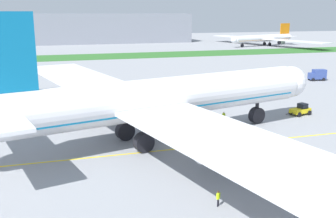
{
  "coord_description": "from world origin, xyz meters",
  "views": [
    {
      "loc": [
        -18.45,
        -51.12,
        18.98
      ],
      "look_at": [
        -1.3,
        6.99,
        4.14
      ],
      "focal_mm": 42.44,
      "sensor_mm": 36.0,
      "label": 1
    }
  ],
  "objects_px": {
    "ground_crew_wingwalker_port": "(224,116)",
    "ground_crew_wingwalker_starboard": "(218,197)",
    "airliner_foreground": "(153,100)",
    "pushback_tug": "(301,110)",
    "service_truck_baggage_loader": "(318,75)",
    "parked_airliner_far_centre": "(264,38)"
  },
  "relations": [
    {
      "from": "ground_crew_wingwalker_port",
      "to": "ground_crew_wingwalker_starboard",
      "type": "bearing_deg",
      "value": -115.21
    },
    {
      "from": "airliner_foreground",
      "to": "pushback_tug",
      "type": "distance_m",
      "value": 32.28
    },
    {
      "from": "airliner_foreground",
      "to": "service_truck_baggage_loader",
      "type": "xyz_separation_m",
      "value": [
        58.55,
        40.23,
        -4.82
      ]
    },
    {
      "from": "airliner_foreground",
      "to": "service_truck_baggage_loader",
      "type": "distance_m",
      "value": 71.21
    },
    {
      "from": "ground_crew_wingwalker_port",
      "to": "parked_airliner_far_centre",
      "type": "bearing_deg",
      "value": 57.93
    },
    {
      "from": "service_truck_baggage_loader",
      "to": "ground_crew_wingwalker_starboard",
      "type": "bearing_deg",
      "value": -132.91
    },
    {
      "from": "pushback_tug",
      "to": "parked_airliner_far_centre",
      "type": "height_order",
      "value": "parked_airliner_far_centre"
    },
    {
      "from": "ground_crew_wingwalker_starboard",
      "to": "parked_airliner_far_centre",
      "type": "relative_size",
      "value": 0.02
    },
    {
      "from": "pushback_tug",
      "to": "parked_airliner_far_centre",
      "type": "relative_size",
      "value": 0.07
    },
    {
      "from": "airliner_foreground",
      "to": "service_truck_baggage_loader",
      "type": "bearing_deg",
      "value": 34.5
    },
    {
      "from": "pushback_tug",
      "to": "airliner_foreground",
      "type": "bearing_deg",
      "value": -165.69
    },
    {
      "from": "airliner_foreground",
      "to": "ground_crew_wingwalker_starboard",
      "type": "xyz_separation_m",
      "value": [
        1.2,
        -21.47,
        -5.45
      ]
    },
    {
      "from": "ground_crew_wingwalker_port",
      "to": "parked_airliner_far_centre",
      "type": "distance_m",
      "value": 169.32
    },
    {
      "from": "ground_crew_wingwalker_port",
      "to": "service_truck_baggage_loader",
      "type": "xyz_separation_m",
      "value": [
        43.58,
        32.43,
        0.61
      ]
    },
    {
      "from": "ground_crew_wingwalker_starboard",
      "to": "service_truck_baggage_loader",
      "type": "relative_size",
      "value": 0.34
    },
    {
      "from": "airliner_foreground",
      "to": "ground_crew_wingwalker_starboard",
      "type": "height_order",
      "value": "airliner_foreground"
    },
    {
      "from": "ground_crew_wingwalker_port",
      "to": "ground_crew_wingwalker_starboard",
      "type": "height_order",
      "value": "ground_crew_wingwalker_port"
    },
    {
      "from": "ground_crew_wingwalker_starboard",
      "to": "service_truck_baggage_loader",
      "type": "bearing_deg",
      "value": 47.09
    },
    {
      "from": "airliner_foreground",
      "to": "pushback_tug",
      "type": "bearing_deg",
      "value": 14.31
    },
    {
      "from": "pushback_tug",
      "to": "ground_crew_wingwalker_starboard",
      "type": "relative_size",
      "value": 3.42
    },
    {
      "from": "airliner_foreground",
      "to": "parked_airliner_far_centre",
      "type": "xyz_separation_m",
      "value": [
        104.86,
        151.26,
        -2.24
      ]
    },
    {
      "from": "pushback_tug",
      "to": "ground_crew_wingwalker_starboard",
      "type": "distance_m",
      "value": 41.68
    }
  ]
}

